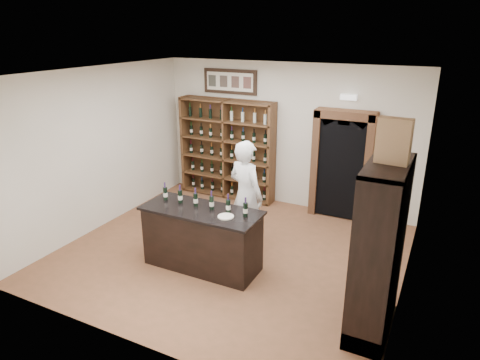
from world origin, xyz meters
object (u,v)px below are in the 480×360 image
at_px(side_cabinet, 379,276).
at_px(wine_crate, 394,141).
at_px(counter_bottle_0, 165,194).
at_px(shopkeeper, 246,195).
at_px(wine_shelf, 228,149).
at_px(tasting_counter, 202,239).

height_order(side_cabinet, wine_crate, wine_crate).
bearing_deg(counter_bottle_0, wine_crate, -5.91).
relative_size(side_cabinet, shopkeeper, 1.15).
relative_size(wine_shelf, wine_crate, 4.27).
height_order(counter_bottle_0, wine_crate, wine_crate).
height_order(tasting_counter, side_cabinet, side_cabinet).
bearing_deg(wine_crate, side_cabinet, -39.49).
height_order(wine_shelf, side_cabinet, same).
bearing_deg(tasting_counter, wine_shelf, 110.56).
bearing_deg(shopkeeper, counter_bottle_0, 57.13).
height_order(side_cabinet, shopkeeper, side_cabinet).
bearing_deg(tasting_counter, side_cabinet, -6.28).
bearing_deg(wine_crate, wine_shelf, 145.09).
height_order(wine_shelf, shopkeeper, wine_shelf).
bearing_deg(shopkeeper, tasting_counter, 88.86).
relative_size(tasting_counter, counter_bottle_0, 6.27).
relative_size(wine_shelf, counter_bottle_0, 7.33).
distance_m(tasting_counter, wine_crate, 3.35).
height_order(wine_shelf, wine_crate, wine_crate).
bearing_deg(tasting_counter, wine_crate, -5.89).
distance_m(wine_shelf, tasting_counter, 3.19).
distance_m(side_cabinet, wine_crate, 1.70).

